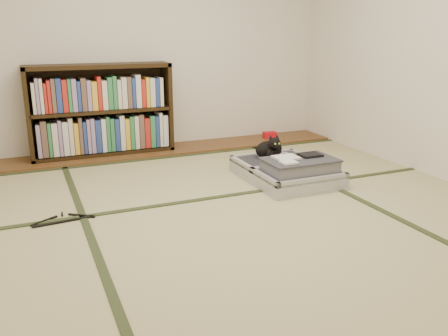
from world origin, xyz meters
name	(u,v)px	position (x,y,z in m)	size (l,w,h in m)	color
floor	(237,216)	(0.00, 0.00, 0.00)	(4.50, 4.50, 0.00)	tan
wood_strip	(159,150)	(0.00, 2.00, 0.01)	(4.00, 0.50, 0.02)	brown
red_item	(270,135)	(1.36, 2.03, 0.06)	(0.15, 0.09, 0.07)	red
tatami_borders	(211,194)	(0.00, 0.49, 0.00)	(4.00, 4.50, 0.01)	#2D381E
bookcase	(101,112)	(-0.57, 2.07, 0.45)	(1.43, 0.33, 0.92)	black
suitcase	(288,171)	(0.73, 0.55, 0.09)	(0.67, 0.89, 0.26)	silver
cat	(270,149)	(0.72, 0.85, 0.22)	(0.30, 0.30, 0.24)	black
cable_coil	(285,155)	(0.90, 0.89, 0.14)	(0.09, 0.09, 0.02)	white
hanger	(64,220)	(-1.13, 0.39, 0.01)	(0.42, 0.21, 0.01)	black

